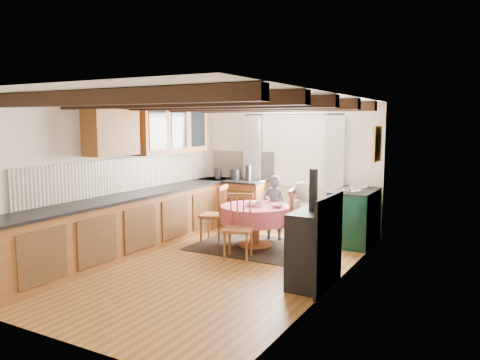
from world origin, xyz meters
The scene contains 41 objects.
floor centered at (0.00, 0.00, 0.00)m, with size 3.60×5.50×0.00m, color #A16732.
ceiling centered at (0.00, 0.00, 2.40)m, with size 3.60×5.50×0.00m, color white.
wall_back centered at (0.00, 2.75, 1.20)m, with size 3.60×0.00×2.40m, color silver.
wall_front centered at (0.00, -2.75, 1.20)m, with size 3.60×0.00×2.40m, color silver.
wall_left centered at (-1.80, 0.00, 1.20)m, with size 0.00×5.50×2.40m, color silver.
wall_right centered at (1.80, 0.00, 1.20)m, with size 0.00×5.50×2.40m, color silver.
beam_a centered at (0.00, -2.00, 2.31)m, with size 3.60×0.16×0.16m, color black.
beam_b centered at (0.00, -1.00, 2.31)m, with size 3.60×0.16×0.16m, color black.
beam_c centered at (0.00, 0.00, 2.31)m, with size 3.60×0.16×0.16m, color black.
beam_d centered at (0.00, 1.00, 2.31)m, with size 3.60×0.16×0.16m, color black.
beam_e centered at (0.00, 2.00, 2.31)m, with size 3.60×0.16×0.16m, color black.
splash_left centered at (-1.78, 0.30, 1.20)m, with size 0.02×4.50×0.55m, color beige.
splash_back centered at (-1.00, 2.73, 1.20)m, with size 1.40×0.02×0.55m, color beige.
base_cabinet_left centered at (-1.50, 0.00, 0.44)m, with size 0.60×5.30×0.88m, color brown.
base_cabinet_back centered at (-1.05, 2.45, 0.44)m, with size 1.30×0.60×0.88m, color brown.
worktop_left centered at (-1.48, 0.00, 0.90)m, with size 0.64×5.30×0.04m, color black.
worktop_back centered at (-1.05, 2.43, 0.90)m, with size 1.30×0.64×0.04m, color black.
wall_cabinet_glass centered at (-1.63, 1.20, 1.95)m, with size 0.34×1.80×0.90m, color brown.
wall_cabinet_solid centered at (-1.63, -0.30, 1.90)m, with size 0.34×0.90×0.70m, color brown.
window_frame centered at (0.10, 2.73, 1.60)m, with size 1.34×0.03×1.54m, color white.
window_pane centered at (0.10, 2.74, 1.60)m, with size 1.20×0.01×1.40m, color white.
curtain_left centered at (-0.75, 2.65, 1.10)m, with size 0.35×0.10×2.10m, color #9DAA94.
curtain_right centered at (0.95, 2.65, 1.10)m, with size 0.35×0.10×2.10m, color #9DAA94.
curtain_rod centered at (0.10, 2.65, 2.20)m, with size 0.03×0.03×2.00m, color black.
wall_picture centered at (1.77, 2.30, 1.70)m, with size 0.04×0.50×0.60m, color gold.
wall_plate centered at (1.05, 2.72, 1.70)m, with size 0.30×0.30×0.02m, color silver.
rug centered at (0.09, 1.14, 0.01)m, with size 1.96×1.52×0.01m, color black.
dining_table centered at (0.09, 1.14, 0.35)m, with size 1.15×1.15×0.69m, color #B54948, non-canonical shape.
chair_near centered at (0.18, 0.41, 0.49)m, with size 0.42×0.44×0.98m, color #9C5D2A, non-canonical shape.
chair_left centered at (-0.70, 1.12, 0.49)m, with size 0.42×0.44×0.99m, color #9C5D2A, non-canonical shape.
chair_right centered at (0.91, 1.20, 0.51)m, with size 0.43×0.45×1.01m, color #9C5D2A, non-canonical shape.
aga_range centered at (1.47, 2.14, 0.47)m, with size 0.66×1.03×0.95m, color black, non-canonical shape.
cast_iron_stove centered at (1.58, -0.19, 0.74)m, with size 0.45×0.74×1.49m, color black, non-canonical shape.
child_far centered at (0.16, 1.74, 0.57)m, with size 0.42×0.27×1.14m, color #3F4752.
child_right centered at (0.86, 1.29, 0.56)m, with size 0.55×0.36×1.13m, color silver.
bowl_a centered at (0.47, 1.21, 0.72)m, with size 0.22×0.22×0.05m, color silver.
bowl_b centered at (0.06, 1.08, 0.72)m, with size 0.21×0.21×0.07m, color silver.
cup centered at (0.20, 1.08, 0.74)m, with size 0.11×0.11×0.10m, color silver.
canister_tall centered at (-1.38, 2.38, 1.03)m, with size 0.13×0.13×0.23m, color #262628.
canister_wide centered at (-1.04, 2.47, 1.02)m, with size 0.19×0.19×0.21m, color #262628.
canister_slim centered at (-0.69, 2.36, 1.08)m, with size 0.11×0.11×0.31m, color #262628.
Camera 1 is at (3.57, -5.62, 2.05)m, focal length 35.19 mm.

